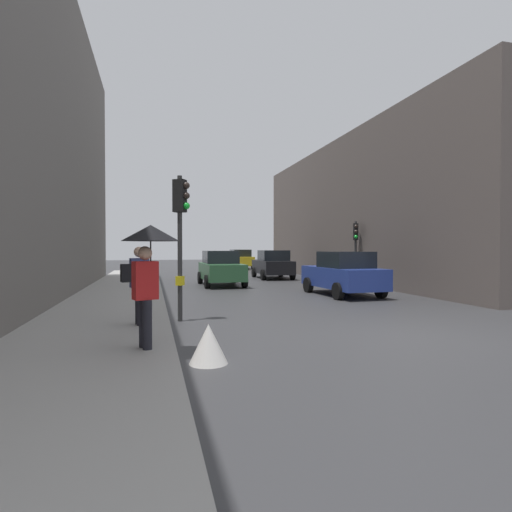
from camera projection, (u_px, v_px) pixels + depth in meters
name	position (u px, v px, depth m)	size (l,w,h in m)	color
ground_plane	(405.00, 335.00, 9.00)	(120.00, 120.00, 0.00)	#38383A
sidewalk_kerb	(113.00, 305.00, 13.21)	(3.25, 40.00, 0.16)	#A8A5A0
building_facade_right	(422.00, 213.00, 25.67)	(12.00, 24.07, 8.13)	#5B514C
traffic_light_mid_street	(356.00, 241.00, 20.81)	(0.34, 0.45, 3.24)	#2D2D2D
traffic_light_near_right	(181.00, 221.00, 10.68)	(0.44, 0.37, 3.76)	#2D2D2D
car_yellow_taxi	(240.00, 259.00, 37.71)	(2.03, 4.21, 1.76)	yellow
car_blue_van	(343.00, 273.00, 16.60)	(2.15, 4.27, 1.76)	navy
car_green_estate	(221.00, 268.00, 20.97)	(2.05, 4.22, 1.76)	#2D6038
car_dark_suv	(273.00, 264.00, 25.81)	(2.16, 4.27, 1.76)	black
pedestrian_with_umbrella	(149.00, 251.00, 7.17)	(1.00, 1.00, 2.14)	black
pedestrian_with_grey_backpack	(137.00, 281.00, 9.34)	(0.64, 0.40, 1.77)	black
warning_sign_triangle	(208.00, 344.00, 6.79)	(0.64, 0.64, 0.65)	silver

